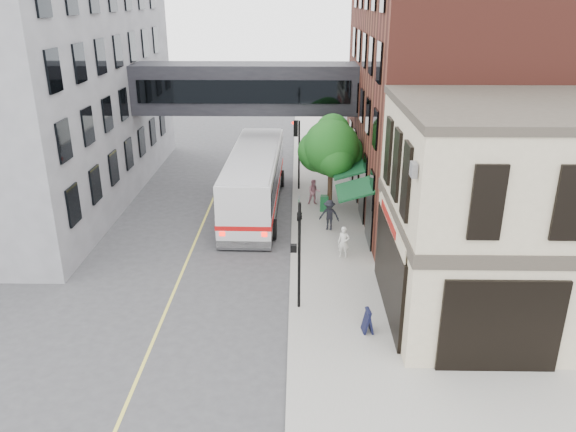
{
  "coord_description": "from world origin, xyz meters",
  "views": [
    {
      "loc": [
        0.32,
        -17.89,
        11.9
      ],
      "look_at": [
        -0.09,
        4.69,
        3.04
      ],
      "focal_mm": 35.0,
      "sensor_mm": 36.0,
      "label": 1
    }
  ],
  "objects_px": {
    "newspaper_box": "(324,203)",
    "bus": "(255,178)",
    "pedestrian_c": "(329,215)",
    "pedestrian_a": "(344,242)",
    "sandwich_board": "(368,321)",
    "pedestrian_b": "(314,192)"
  },
  "relations": [
    {
      "from": "pedestrian_b",
      "to": "newspaper_box",
      "type": "distance_m",
      "value": 1.34
    },
    {
      "from": "bus",
      "to": "pedestrian_b",
      "type": "bearing_deg",
      "value": 5.26
    },
    {
      "from": "pedestrian_a",
      "to": "sandwich_board",
      "type": "height_order",
      "value": "pedestrian_a"
    },
    {
      "from": "newspaper_box",
      "to": "pedestrian_a",
      "type": "bearing_deg",
      "value": -77.31
    },
    {
      "from": "sandwich_board",
      "to": "pedestrian_a",
      "type": "bearing_deg",
      "value": 86.24
    },
    {
      "from": "pedestrian_c",
      "to": "newspaper_box",
      "type": "relative_size",
      "value": 1.78
    },
    {
      "from": "newspaper_box",
      "to": "pedestrian_b",
      "type": "bearing_deg",
      "value": 123.51
    },
    {
      "from": "bus",
      "to": "sandwich_board",
      "type": "relative_size",
      "value": 13.62
    },
    {
      "from": "pedestrian_a",
      "to": "pedestrian_b",
      "type": "distance_m",
      "value": 7.51
    },
    {
      "from": "bus",
      "to": "sandwich_board",
      "type": "xyz_separation_m",
      "value": [
        5.2,
        -13.55,
        -1.29
      ]
    },
    {
      "from": "sandwich_board",
      "to": "bus",
      "type": "bearing_deg",
      "value": 103.44
    },
    {
      "from": "newspaper_box",
      "to": "bus",
      "type": "bearing_deg",
      "value": 175.19
    },
    {
      "from": "bus",
      "to": "pedestrian_a",
      "type": "bearing_deg",
      "value": -56.02
    },
    {
      "from": "pedestrian_a",
      "to": "newspaper_box",
      "type": "xyz_separation_m",
      "value": [
        -0.65,
        6.24,
        -0.31
      ]
    },
    {
      "from": "pedestrian_c",
      "to": "sandwich_board",
      "type": "relative_size",
      "value": 1.8
    },
    {
      "from": "sandwich_board",
      "to": "pedestrian_c",
      "type": "bearing_deg",
      "value": 87.9
    },
    {
      "from": "pedestrian_c",
      "to": "newspaper_box",
      "type": "height_order",
      "value": "pedestrian_c"
    },
    {
      "from": "pedestrian_c",
      "to": "bus",
      "type": "bearing_deg",
      "value": 153.15
    },
    {
      "from": "bus",
      "to": "newspaper_box",
      "type": "height_order",
      "value": "bus"
    },
    {
      "from": "pedestrian_a",
      "to": "pedestrian_b",
      "type": "height_order",
      "value": "pedestrian_a"
    },
    {
      "from": "bus",
      "to": "newspaper_box",
      "type": "distance_m",
      "value": 4.4
    },
    {
      "from": "bus",
      "to": "pedestrian_c",
      "type": "distance_m",
      "value": 5.68
    }
  ]
}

